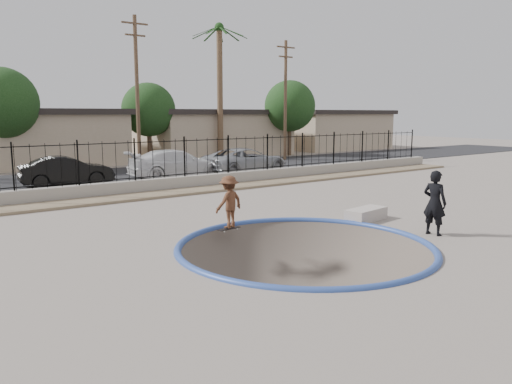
{
  "coord_description": "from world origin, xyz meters",
  "views": [
    {
      "loc": [
        -8.88,
        -10.73,
        3.58
      ],
      "look_at": [
        0.58,
        2.0,
        1.07
      ],
      "focal_mm": 35.0,
      "sensor_mm": 36.0,
      "label": 1
    }
  ],
  "objects_px": {
    "skater": "(229,205)",
    "videographer": "(435,203)",
    "car_d": "(245,161)",
    "car_b": "(67,171)",
    "skateboard": "(229,229)",
    "car_c": "(177,164)",
    "concrete_ledge": "(366,214)"
  },
  "relations": [
    {
      "from": "skater",
      "to": "videographer",
      "type": "bearing_deg",
      "value": 125.56
    },
    {
      "from": "skater",
      "to": "car_d",
      "type": "bearing_deg",
      "value": -140.06
    },
    {
      "from": "videographer",
      "to": "car_b",
      "type": "xyz_separation_m",
      "value": [
        -5.77,
        16.83,
        -0.21
      ]
    },
    {
      "from": "skateboard",
      "to": "car_b",
      "type": "xyz_separation_m",
      "value": [
        -1.19,
        12.76,
        0.7
      ]
    },
    {
      "from": "skateboard",
      "to": "videographer",
      "type": "xyz_separation_m",
      "value": [
        4.58,
        -4.08,
        0.91
      ]
    },
    {
      "from": "car_c",
      "to": "skater",
      "type": "bearing_deg",
      "value": 164.77
    },
    {
      "from": "car_b",
      "to": "car_c",
      "type": "relative_size",
      "value": 0.81
    },
    {
      "from": "videographer",
      "to": "car_d",
      "type": "distance_m",
      "value": 16.22
    },
    {
      "from": "car_b",
      "to": "car_d",
      "type": "relative_size",
      "value": 0.8
    },
    {
      "from": "skateboard",
      "to": "car_d",
      "type": "bearing_deg",
      "value": 45.29
    },
    {
      "from": "skater",
      "to": "car_b",
      "type": "height_order",
      "value": "skater"
    },
    {
      "from": "car_b",
      "to": "videographer",
      "type": "bearing_deg",
      "value": -155.61
    },
    {
      "from": "skater",
      "to": "car_c",
      "type": "xyz_separation_m",
      "value": [
        4.61,
        12.2,
        0.01
      ]
    },
    {
      "from": "concrete_ledge",
      "to": "car_d",
      "type": "height_order",
      "value": "car_d"
    },
    {
      "from": "skater",
      "to": "car_d",
      "type": "distance_m",
      "value": 14.56
    },
    {
      "from": "skateboard",
      "to": "car_b",
      "type": "bearing_deg",
      "value": 87.89
    },
    {
      "from": "skateboard",
      "to": "videographer",
      "type": "bearing_deg",
      "value": -49.09
    },
    {
      "from": "videographer",
      "to": "car_b",
      "type": "distance_m",
      "value": 17.8
    },
    {
      "from": "concrete_ledge",
      "to": "car_d",
      "type": "bearing_deg",
      "value": 72.04
    },
    {
      "from": "skateboard",
      "to": "car_c",
      "type": "height_order",
      "value": "car_c"
    },
    {
      "from": "skateboard",
      "to": "car_c",
      "type": "relative_size",
      "value": 0.15
    },
    {
      "from": "concrete_ledge",
      "to": "car_c",
      "type": "xyz_separation_m",
      "value": [
        0.03,
        13.68,
        0.62
      ]
    },
    {
      "from": "skateboard",
      "to": "car_b",
      "type": "relative_size",
      "value": 0.18
    },
    {
      "from": "videographer",
      "to": "car_c",
      "type": "height_order",
      "value": "videographer"
    },
    {
      "from": "skateboard",
      "to": "car_d",
      "type": "distance_m",
      "value": 14.58
    },
    {
      "from": "videographer",
      "to": "concrete_ledge",
      "type": "distance_m",
      "value": 2.7
    },
    {
      "from": "skateboard",
      "to": "concrete_ledge",
      "type": "height_order",
      "value": "concrete_ledge"
    },
    {
      "from": "skater",
      "to": "concrete_ledge",
      "type": "height_order",
      "value": "skater"
    },
    {
      "from": "videographer",
      "to": "car_d",
      "type": "height_order",
      "value": "videographer"
    },
    {
      "from": "concrete_ledge",
      "to": "car_c",
      "type": "bearing_deg",
      "value": 89.89
    },
    {
      "from": "videographer",
      "to": "car_c",
      "type": "xyz_separation_m",
      "value": [
        0.03,
        16.27,
        -0.15
      ]
    },
    {
      "from": "skateboard",
      "to": "car_b",
      "type": "height_order",
      "value": "car_b"
    }
  ]
}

